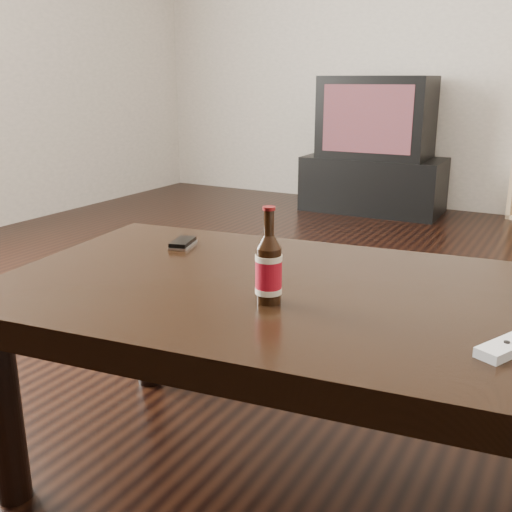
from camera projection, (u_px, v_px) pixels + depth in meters
The scene contains 8 objects.
floor at pixel (254, 368), 2.08m from camera, with size 5.00×6.00×0.01m, color black.
wall_back at pixel (462, 21), 4.22m from camera, with size 5.00×0.02×2.70m, color silver.
tv_stand at pixel (373, 184), 4.48m from camera, with size 1.01×0.50×0.40m, color black.
tv at pixel (377, 117), 4.34m from camera, with size 0.78×0.50×0.58m.
coffee_table at pixel (293, 315), 1.37m from camera, with size 1.45×0.96×0.51m.
beer_bottle at pixel (269, 269), 1.24m from camera, with size 0.07×0.07×0.20m.
phone at pixel (183, 243), 1.68m from camera, with size 0.08×0.11×0.02m.
remote at pixel (512, 345), 1.04m from camera, with size 0.11×0.16×0.02m.
Camera 1 is at (0.92, -1.65, 0.96)m, focal length 42.00 mm.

